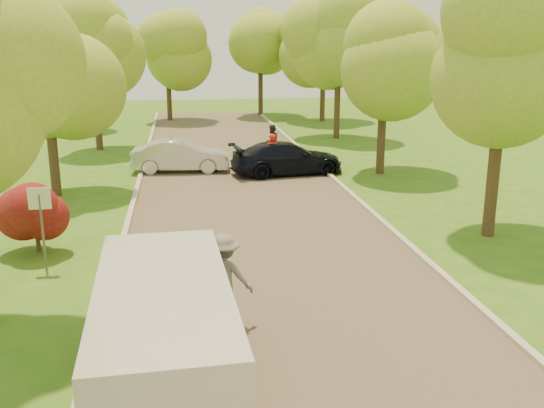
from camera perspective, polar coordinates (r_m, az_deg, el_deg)
ground at (r=12.81m, az=2.50°, el=-11.28°), size 100.00×100.00×0.00m
road at (r=20.20m, az=-1.85°, el=-1.22°), size 8.00×60.00×0.01m
curb_left at (r=20.14m, az=-13.37°, el=-1.53°), size 0.18×60.00×0.12m
curb_right at (r=21.02m, az=9.18°, el=-0.60°), size 0.18×60.00×0.12m
street_sign at (r=16.19m, az=-20.94°, el=-0.67°), size 0.55×0.06×2.17m
red_shrub at (r=17.83m, az=-21.40°, el=-0.87°), size 1.70×1.70×1.95m
tree_l_midb at (r=23.71m, az=-20.11°, el=11.58°), size 4.30×4.20×6.62m
tree_l_far at (r=33.50m, az=-16.20°, el=14.20°), size 4.92×4.80×7.79m
tree_r_mida at (r=18.71m, az=21.76°, el=13.63°), size 5.13×5.00×7.95m
tree_r_midb at (r=26.76m, az=10.99°, el=13.14°), size 4.51×4.40×7.01m
tree_r_far at (r=36.50m, az=6.69°, el=15.28°), size 5.33×5.20×8.34m
tree_bg_a at (r=41.76m, az=-18.15°, el=13.92°), size 5.12×5.00×7.72m
tree_bg_b at (r=44.50m, az=5.18°, el=14.90°), size 5.12×5.00×7.95m
tree_bg_c at (r=45.25m, az=-9.58°, el=14.11°), size 4.92×4.80×7.33m
tree_bg_d at (r=47.69m, az=-0.83°, el=14.71°), size 5.12×5.00×7.72m
minivan at (r=10.18m, az=-10.06°, el=-12.21°), size 2.33×5.48×2.01m
silver_sedan at (r=27.41m, az=-8.59°, el=4.51°), size 4.43×1.86×1.42m
dark_sedan at (r=26.56m, az=1.42°, el=4.34°), size 5.14×2.66×1.43m
longboard at (r=12.87m, az=-4.43°, el=-10.68°), size 0.53×0.97×0.11m
skateboarder at (r=12.49m, az=-4.51°, el=-6.85°), size 1.32×1.00×1.82m
person_striped at (r=26.16m, az=0.01°, el=4.65°), size 0.73×0.53×1.85m
person_olive at (r=30.11m, az=-0.02°, el=5.89°), size 1.04×1.03×1.69m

